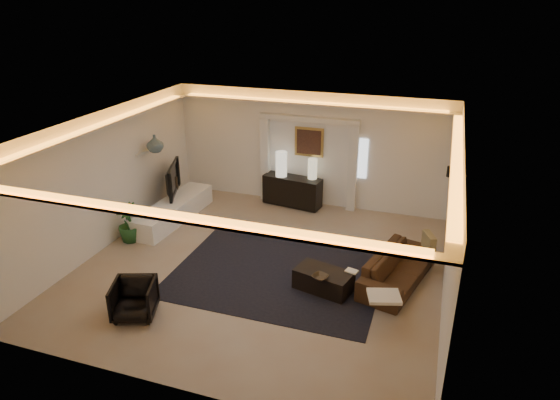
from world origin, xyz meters
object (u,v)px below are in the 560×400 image
(coffee_table, at_px, (324,280))
(console, at_px, (292,191))
(armchair, at_px, (134,299))
(sofa, at_px, (398,268))

(coffee_table, bearing_deg, console, 129.34)
(armchair, bearing_deg, coffee_table, 13.02)
(console, bearing_deg, armchair, -93.35)
(console, height_order, armchair, console)
(coffee_table, distance_m, armchair, 3.38)
(coffee_table, height_order, armchair, armchair)
(console, distance_m, armchair, 5.51)
(sofa, bearing_deg, console, 60.23)
(console, bearing_deg, coffee_table, -55.91)
(armchair, bearing_deg, sofa, 11.79)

